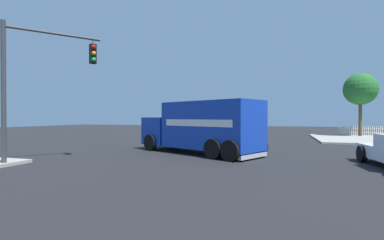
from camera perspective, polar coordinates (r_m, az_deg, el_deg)
ground_plane at (r=17.44m, az=4.51°, el=-6.23°), size 100.00×100.00×0.00m
sidewalk_corner_near at (r=30.34m, az=33.74°, el=-3.29°), size 10.79×10.79×0.14m
delivery_truck at (r=16.01m, az=1.95°, el=-1.40°), size 7.95×5.71×2.93m
traffic_light_primary at (r=14.48m, az=-28.80°, el=8.55°), size 2.67×3.27×6.02m
picket_fence_run at (r=35.29m, az=31.46°, el=-1.86°), size 4.96×0.05×0.95m
shade_tree_near at (r=33.83m, az=30.96°, el=5.35°), size 3.27×3.27×6.46m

